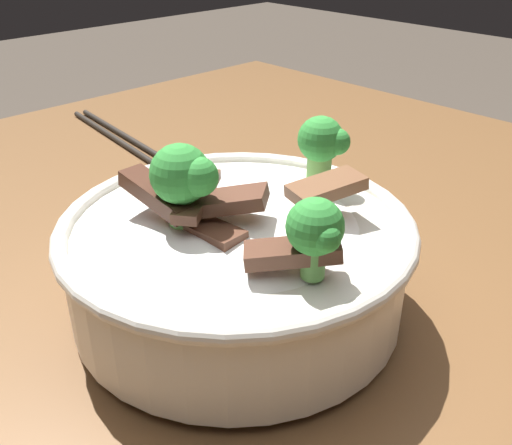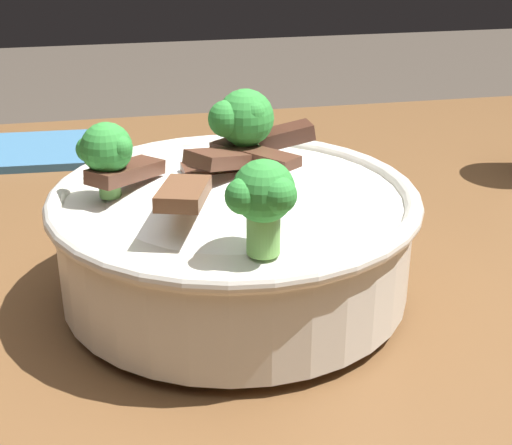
{
  "view_description": "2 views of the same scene",
  "coord_description": "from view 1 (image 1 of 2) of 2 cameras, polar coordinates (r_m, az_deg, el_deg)",
  "views": [
    {
      "loc": [
        0.27,
        -0.29,
        1.04
      ],
      "look_at": [
        0.01,
        -0.04,
        0.84
      ],
      "focal_mm": 40.89,
      "sensor_mm": 36.0,
      "label": 1
    },
    {
      "loc": [
        0.08,
        0.4,
        1.03
      ],
      "look_at": [
        -0.01,
        -0.08,
        0.81
      ],
      "focal_mm": 52.61,
      "sensor_mm": 36.0,
      "label": 2
    }
  ],
  "objects": [
    {
      "name": "dining_table",
      "position": [
        0.53,
        2.23,
        -13.72
      ],
      "size": [
        1.11,
        1.02,
        0.77
      ],
      "color": "brown",
      "rests_on": "ground"
    },
    {
      "name": "chopsticks_pair",
      "position": [
        0.79,
        -13.43,
        8.29
      ],
      "size": [
        0.23,
        0.05,
        0.01
      ],
      "color": "#28231E",
      "rests_on": "dining_table"
    },
    {
      "name": "rice_bowl",
      "position": [
        0.41,
        -1.81,
        -2.98
      ],
      "size": [
        0.25,
        0.25,
        0.14
      ],
      "color": "silver",
      "rests_on": "dining_table"
    }
  ]
}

